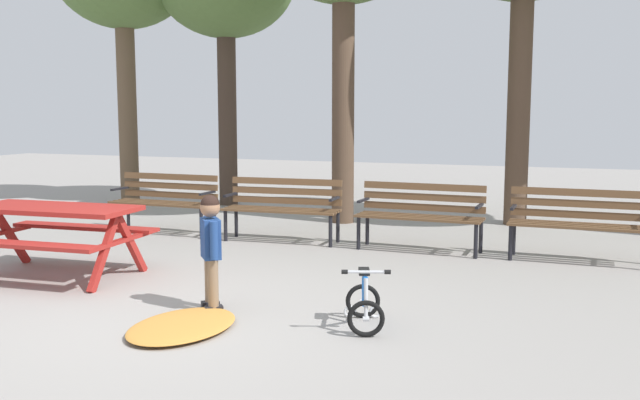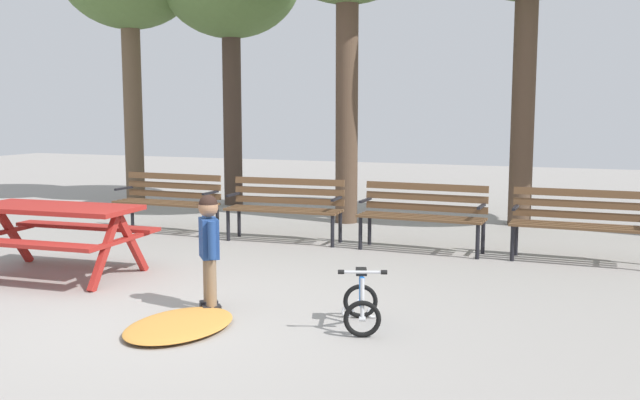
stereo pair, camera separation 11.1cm
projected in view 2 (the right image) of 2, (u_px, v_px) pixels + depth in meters
ground at (150, 319)px, 6.09m from camera, size 36.00×36.00×0.00m
picnic_table at (55, 222)px, 7.61m from camera, size 1.88×1.45×0.79m
park_bench_far_left at (169, 197)px, 10.36m from camera, size 1.61×0.49×0.85m
park_bench_left at (286, 204)px, 9.65m from camera, size 1.62×0.55×0.85m
park_bench_right at (423, 211)px, 8.97m from camera, size 1.61×0.51×0.85m
park_bench_far_right at (581, 219)px, 8.29m from camera, size 1.61×0.48×0.85m
child_standing at (209, 243)px, 6.28m from camera, size 0.29×0.33×1.05m
kids_bicycle at (361, 304)px, 5.83m from camera, size 0.51×0.63×0.54m
leaf_pile at (179, 325)px, 5.80m from camera, size 0.84×1.14×0.07m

